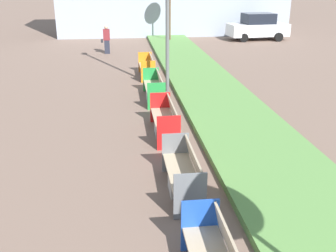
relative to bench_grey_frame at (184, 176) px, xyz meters
The scene contains 7 objects.
planter_grass_strip 2.68m from the bench_grey_frame, 31.91° to the left, with size 2.80×120.00×0.18m.
bench_grey_frame is the anchor object (origin of this frame).
bench_red_frame 3.26m from the bench_grey_frame, 89.95° to the left, with size 0.65×2.19×0.94m.
bench_green_frame 6.71m from the bench_grey_frame, 89.96° to the left, with size 0.65×2.37×0.94m.
bench_orange_frame 10.27m from the bench_grey_frame, 89.99° to the left, with size 0.65×2.10×0.94m.
pedestrian_walking 16.44m from the bench_grey_frame, 96.77° to the left, with size 0.53×0.24×1.63m.
parked_car_distant 22.20m from the bench_grey_frame, 67.10° to the left, with size 4.33×2.10×1.86m.
Camera 1 is at (-0.27, 3.43, 4.25)m, focal length 42.00 mm.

